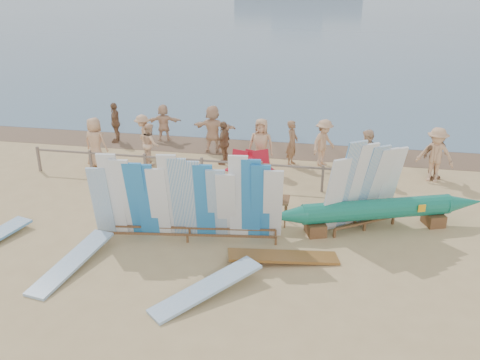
% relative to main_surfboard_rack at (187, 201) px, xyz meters
% --- Properties ---
extents(ground, '(160.00, 160.00, 0.00)m').
position_rel_main_surfboard_rack_xyz_m(ground, '(-0.67, 0.90, -1.11)').
color(ground, tan).
rests_on(ground, ground).
extents(ocean, '(320.00, 240.00, 0.02)m').
position_rel_main_surfboard_rack_xyz_m(ocean, '(-0.67, 128.90, -1.11)').
color(ocean, '#486480').
rests_on(ocean, ground).
extents(wet_sand_strip, '(40.00, 2.60, 0.01)m').
position_rel_main_surfboard_rack_xyz_m(wet_sand_strip, '(-0.67, 8.10, -1.11)').
color(wet_sand_strip, brown).
rests_on(wet_sand_strip, ground).
extents(fence, '(12.08, 0.08, 0.90)m').
position_rel_main_surfboard_rack_xyz_m(fence, '(-0.67, 3.90, -0.47)').
color(fence, '#7B695D').
rests_on(fence, ground).
extents(main_surfboard_rack, '(4.98, 1.33, 2.47)m').
position_rel_main_surfboard_rack_xyz_m(main_surfboard_rack, '(0.00, 0.00, 0.00)').
color(main_surfboard_rack, brown).
rests_on(main_surfboard_rack, ground).
extents(side_surfboard_rack, '(2.24, 1.81, 2.67)m').
position_rel_main_surfboard_rack_xyz_m(side_surfboard_rack, '(4.46, 1.54, 0.09)').
color(side_surfboard_rack, brown).
rests_on(side_surfboard_rack, ground).
extents(outrigger_canoe, '(6.08, 2.70, 0.89)m').
position_rel_main_surfboard_rack_xyz_m(outrigger_canoe, '(4.89, 1.52, -0.53)').
color(outrigger_canoe, brown).
rests_on(outrigger_canoe, ground).
extents(vendor_table, '(0.92, 0.66, 1.22)m').
position_rel_main_surfboard_rack_xyz_m(vendor_table, '(2.05, 1.36, -0.70)').
color(vendor_table, brown).
rests_on(vendor_table, ground).
extents(flat_board_b, '(2.19, 2.40, 0.39)m').
position_rel_main_surfboard_rack_xyz_m(flat_board_b, '(1.13, -2.42, -1.11)').
color(flat_board_b, '#82AAD1').
rests_on(flat_board_b, ground).
extents(flat_board_a, '(1.00, 2.75, 0.33)m').
position_rel_main_surfboard_rack_xyz_m(flat_board_a, '(-2.30, -1.93, -1.11)').
color(flat_board_a, '#82AAD1').
rests_on(flat_board_a, ground).
extents(flat_board_c, '(2.75, 1.22, 0.27)m').
position_rel_main_surfboard_rack_xyz_m(flat_board_c, '(2.60, -0.67, -1.11)').
color(flat_board_c, '#956028').
rests_on(flat_board_c, ground).
extents(beach_chair_left, '(0.76, 0.78, 0.95)m').
position_rel_main_surfboard_rack_xyz_m(beach_chair_left, '(0.40, 4.53, -0.83)').
color(beach_chair_left, red).
rests_on(beach_chair_left, ground).
extents(beach_chair_right, '(0.87, 0.87, 0.97)m').
position_rel_main_surfboard_rack_xyz_m(beach_chair_right, '(1.31, 4.63, -0.82)').
color(beach_chair_right, red).
rests_on(beach_chair_right, ground).
extents(stroller, '(0.73, 0.84, 0.97)m').
position_rel_main_surfboard_rack_xyz_m(stroller, '(0.71, 4.54, -0.72)').
color(stroller, red).
rests_on(stroller, ground).
extents(beachgoer_0, '(0.95, 0.57, 1.83)m').
position_rel_main_surfboard_rack_xyz_m(beachgoer_0, '(-4.86, 4.75, -0.19)').
color(beachgoer_0, tan).
rests_on(beachgoer_0, ground).
extents(beachgoer_4, '(0.54, 1.00, 1.62)m').
position_rel_main_surfboard_rack_xyz_m(beachgoer_4, '(-0.35, 5.91, -0.30)').
color(beachgoer_4, '#8C6042').
rests_on(beachgoer_4, ground).
extents(beachgoer_extra_1, '(0.63, 1.05, 1.68)m').
position_rel_main_surfboard_rack_xyz_m(beachgoer_extra_1, '(-5.39, 7.67, -0.27)').
color(beachgoer_extra_1, '#8C6042').
rests_on(beachgoer_extra_1, ground).
extents(beachgoer_6, '(0.96, 0.52, 1.89)m').
position_rel_main_surfboard_rack_xyz_m(beachgoer_6, '(1.08, 5.53, -0.16)').
color(beachgoer_6, tan).
rests_on(beachgoer_6, ground).
extents(beachgoer_5, '(1.82, 0.82, 1.90)m').
position_rel_main_surfboard_rack_xyz_m(beachgoer_5, '(-1.07, 7.11, -0.16)').
color(beachgoer_5, beige).
rests_on(beachgoer_5, ground).
extents(beachgoer_3, '(0.85, 1.14, 1.63)m').
position_rel_main_surfboard_rack_xyz_m(beachgoer_3, '(-3.60, 6.18, -0.29)').
color(beachgoer_3, tan).
rests_on(beachgoer_3, ground).
extents(beachgoer_9, '(1.02, 1.18, 1.73)m').
position_rel_main_surfboard_rack_xyz_m(beachgoer_9, '(3.24, 6.42, -0.24)').
color(beachgoer_9, tan).
rests_on(beachgoer_9, ground).
extents(beachgoer_7, '(0.45, 0.66, 1.67)m').
position_rel_main_surfboard_rack_xyz_m(beachgoer_7, '(2.11, 6.28, -0.27)').
color(beachgoer_7, '#8C6042').
rests_on(beachgoer_7, ground).
extents(beachgoer_8, '(0.60, 0.93, 1.75)m').
position_rel_main_surfboard_rack_xyz_m(beachgoer_8, '(4.70, 5.27, -0.23)').
color(beachgoer_8, beige).
rests_on(beachgoer_8, ground).
extents(beachgoer_2, '(0.69, 0.82, 1.53)m').
position_rel_main_surfboard_rack_xyz_m(beachgoer_2, '(-3.02, 5.40, -0.34)').
color(beachgoer_2, beige).
rests_on(beachgoer_2, ground).
extents(beachgoer_10, '(1.07, 0.94, 1.71)m').
position_rel_main_surfboard_rack_xyz_m(beachgoer_10, '(7.03, 5.81, -0.25)').
color(beachgoer_10, '#8C6042').
rests_on(beachgoer_10, ground).
extents(beachgoer_11, '(1.51, 0.72, 1.56)m').
position_rel_main_surfboard_rack_xyz_m(beachgoer_11, '(-3.49, 8.26, -0.33)').
color(beachgoer_11, beige).
rests_on(beachgoer_11, ground).
extents(beachgoer_extra_0, '(1.31, 0.87, 1.87)m').
position_rel_main_surfboard_rack_xyz_m(beachgoer_extra_0, '(6.98, 5.57, -0.17)').
color(beachgoer_extra_0, tan).
rests_on(beachgoer_extra_0, ground).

